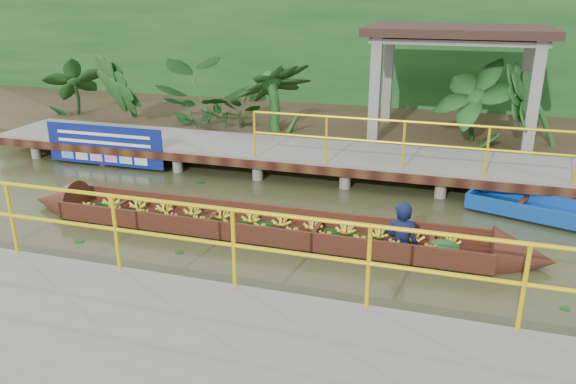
# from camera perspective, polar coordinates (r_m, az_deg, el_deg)

# --- Properties ---
(ground) EXTENTS (80.00, 80.00, 0.00)m
(ground) POSITION_cam_1_polar(r_m,az_deg,el_deg) (10.02, -2.96, -3.94)
(ground) COLOR #31371B
(ground) RESTS_ON ground
(land_strip) EXTENTS (30.00, 8.00, 0.45)m
(land_strip) POSITION_cam_1_polar(r_m,az_deg,el_deg) (16.85, 5.74, 6.67)
(land_strip) COLOR #372E1B
(land_strip) RESTS_ON ground
(far_dock) EXTENTS (16.00, 2.06, 1.66)m
(far_dock) POSITION_cam_1_polar(r_m,az_deg,el_deg) (12.94, 2.23, 3.86)
(far_dock) COLOR slate
(far_dock) RESTS_ON ground
(near_dock) EXTENTS (18.00, 2.40, 1.73)m
(near_dock) POSITION_cam_1_polar(r_m,az_deg,el_deg) (6.17, -7.68, -17.61)
(near_dock) COLOR slate
(near_dock) RESTS_ON ground
(pavilion) EXTENTS (4.40, 3.00, 3.00)m
(pavilion) POSITION_cam_1_polar(r_m,az_deg,el_deg) (14.96, 16.82, 14.36)
(pavilion) COLOR slate
(pavilion) RESTS_ON ground
(foliage_backdrop) EXTENTS (30.00, 0.80, 4.00)m
(foliage_backdrop) POSITION_cam_1_polar(r_m,az_deg,el_deg) (18.98, 7.48, 13.52)
(foliage_backdrop) COLOR #144117
(foliage_backdrop) RESTS_ON ground
(vendor_boat) EXTENTS (9.50, 1.02, 1.97)m
(vendor_boat) POSITION_cam_1_polar(r_m,az_deg,el_deg) (9.72, -0.98, -3.35)
(vendor_boat) COLOR #37190F
(vendor_boat) RESTS_ON ground
(blue_banner) EXTENTS (3.10, 0.04, 0.97)m
(blue_banner) POSITION_cam_1_polar(r_m,az_deg,el_deg) (14.08, -18.17, 4.54)
(blue_banner) COLOR navy
(blue_banner) RESTS_ON ground
(tropical_plants) EXTENTS (14.60, 1.60, 2.00)m
(tropical_plants) POSITION_cam_1_polar(r_m,az_deg,el_deg) (14.95, -2.28, 9.86)
(tropical_plants) COLOR #144117
(tropical_plants) RESTS_ON ground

